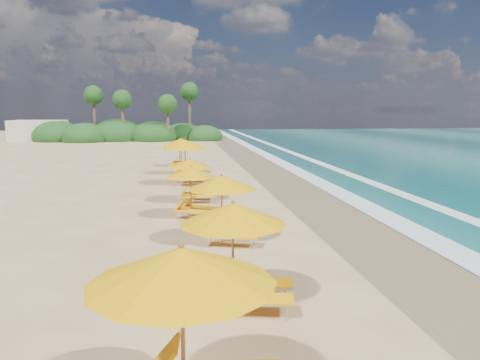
% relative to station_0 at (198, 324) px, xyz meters
% --- Properties ---
extents(ground, '(160.00, 160.00, 0.00)m').
position_rel_station_0_xyz_m(ground, '(2.40, 13.81, -1.42)').
color(ground, '#D4B27C').
rests_on(ground, ground).
extents(wet_sand, '(4.00, 160.00, 0.01)m').
position_rel_station_0_xyz_m(wet_sand, '(6.40, 13.81, -1.42)').
color(wet_sand, '#877450').
rests_on(wet_sand, ground).
extents(surf_foam, '(4.00, 160.00, 0.01)m').
position_rel_station_0_xyz_m(surf_foam, '(9.10, 13.81, -1.39)').
color(surf_foam, white).
rests_on(surf_foam, ground).
extents(station_0, '(2.86, 2.68, 2.54)m').
position_rel_station_0_xyz_m(station_0, '(0.00, 0.00, 0.00)').
color(station_0, olive).
rests_on(station_0, ground).
extents(station_1, '(2.84, 2.73, 2.33)m').
position_rel_station_0_xyz_m(station_1, '(1.08, 3.67, -0.12)').
color(station_1, olive).
rests_on(station_1, ground).
extents(station_2, '(2.80, 2.73, 2.22)m').
position_rel_station_0_xyz_m(station_2, '(1.28, 8.49, -0.18)').
color(station_2, olive).
rests_on(station_2, ground).
extents(station_3, '(2.70, 2.70, 2.04)m').
position_rel_station_0_xyz_m(station_3, '(0.38, 12.20, -0.28)').
color(station_3, olive).
rests_on(station_3, ground).
extents(station_4, '(2.35, 2.22, 2.03)m').
position_rel_station_0_xyz_m(station_4, '(0.43, 15.34, -0.28)').
color(station_4, olive).
rests_on(station_4, ground).
extents(station_5, '(3.08, 2.93, 2.61)m').
position_rel_station_0_xyz_m(station_5, '(0.34, 20.46, 0.04)').
color(station_5, olive).
rests_on(station_5, ground).
extents(station_6, '(3.11, 3.11, 2.36)m').
position_rel_station_0_xyz_m(station_6, '(0.01, 24.76, -0.10)').
color(station_6, olive).
rests_on(station_6, ground).
extents(station_7, '(2.41, 2.25, 2.17)m').
position_rel_station_0_xyz_m(station_7, '(0.12, 28.84, -0.21)').
color(station_7, olive).
rests_on(station_7, ground).
extents(treeline, '(25.80, 8.80, 9.74)m').
position_rel_station_0_xyz_m(treeline, '(-7.54, 59.32, -0.43)').
color(treeline, '#163D14').
rests_on(treeline, ground).
extents(beach_building, '(7.00, 5.00, 2.80)m').
position_rel_station_0_xyz_m(beach_building, '(-19.60, 61.81, -0.02)').
color(beach_building, beige).
rests_on(beach_building, ground).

